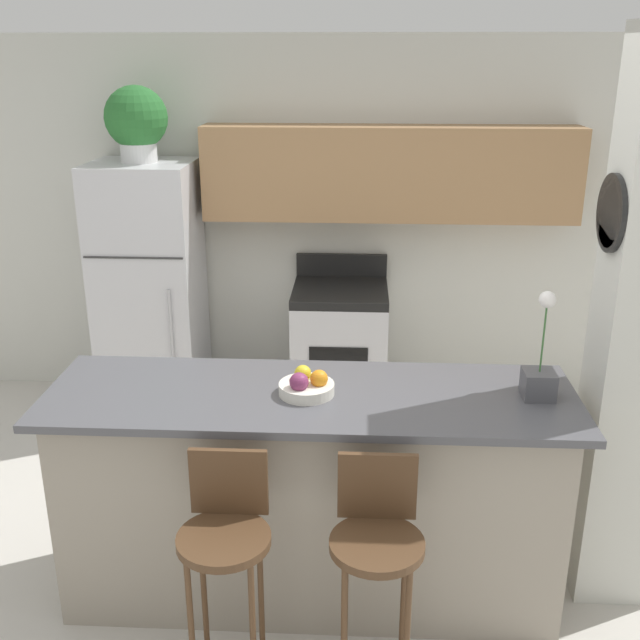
{
  "coord_description": "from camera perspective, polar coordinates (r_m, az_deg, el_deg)",
  "views": [
    {
      "loc": [
        0.2,
        -2.94,
        2.43
      ],
      "look_at": [
        0.0,
        0.8,
        1.09
      ],
      "focal_mm": 42.0,
      "sensor_mm": 36.0,
      "label": 1
    }
  ],
  "objects": [
    {
      "name": "fruit_bowl",
      "position": [
        3.24,
        -1.03,
        -5.0
      ],
      "size": [
        0.24,
        0.24,
        0.12
      ],
      "color": "silver",
      "rests_on": "counter_bar"
    },
    {
      "name": "bar_stool_left",
      "position": [
        3.0,
        -7.19,
        -16.31
      ],
      "size": [
        0.36,
        0.36,
        1.0
      ],
      "color": "#4C331E",
      "rests_on": "ground_plane"
    },
    {
      "name": "bar_stool_right",
      "position": [
        2.96,
        4.33,
        -16.74
      ],
      "size": [
        0.36,
        0.36,
        1.0
      ],
      "color": "#4C331E",
      "rests_on": "ground_plane"
    },
    {
      "name": "refrigerator",
      "position": [
        5.32,
        -12.83,
        2.25
      ],
      "size": [
        0.68,
        0.65,
        1.75
      ],
      "color": "silver",
      "rests_on": "ground_plane"
    },
    {
      "name": "potted_plant_on_fridge",
      "position": [
        5.1,
        -13.82,
        14.51
      ],
      "size": [
        0.4,
        0.4,
        0.49
      ],
      "color": "silver",
      "rests_on": "refrigerator"
    },
    {
      "name": "orchid_vase",
      "position": [
        3.32,
        16.39,
        -3.87
      ],
      "size": [
        0.13,
        0.13,
        0.48
      ],
      "color": "#4C4C51",
      "rests_on": "counter_bar"
    },
    {
      "name": "trash_bin",
      "position": [
        5.25,
        -6.96,
        -5.66
      ],
      "size": [
        0.28,
        0.28,
        0.38
      ],
      "color": "#59595B",
      "rests_on": "ground_plane"
    },
    {
      "name": "wall_back",
      "position": [
        5.27,
        2.44,
        8.71
      ],
      "size": [
        5.6,
        0.38,
        2.55
      ],
      "color": "silver",
      "rests_on": "ground_plane"
    },
    {
      "name": "ground_plane",
      "position": [
        3.82,
        -0.68,
        -19.73
      ],
      "size": [
        14.0,
        14.0,
        0.0
      ],
      "primitive_type": "plane",
      "color": "beige"
    },
    {
      "name": "stove_range",
      "position": [
        5.26,
        1.51,
        -2.22
      ],
      "size": [
        0.65,
        0.65,
        1.07
      ],
      "color": "silver",
      "rests_on": "ground_plane"
    },
    {
      "name": "counter_bar",
      "position": [
        3.52,
        -0.72,
        -13.16
      ],
      "size": [
        2.32,
        0.73,
        1.03
      ],
      "color": "gray",
      "rests_on": "ground_plane"
    },
    {
      "name": "pillar_right",
      "position": [
        3.49,
        23.19,
        -1.16
      ],
      "size": [
        0.38,
        0.32,
        2.55
      ],
      "color": "silver",
      "rests_on": "ground_plane"
    }
  ]
}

